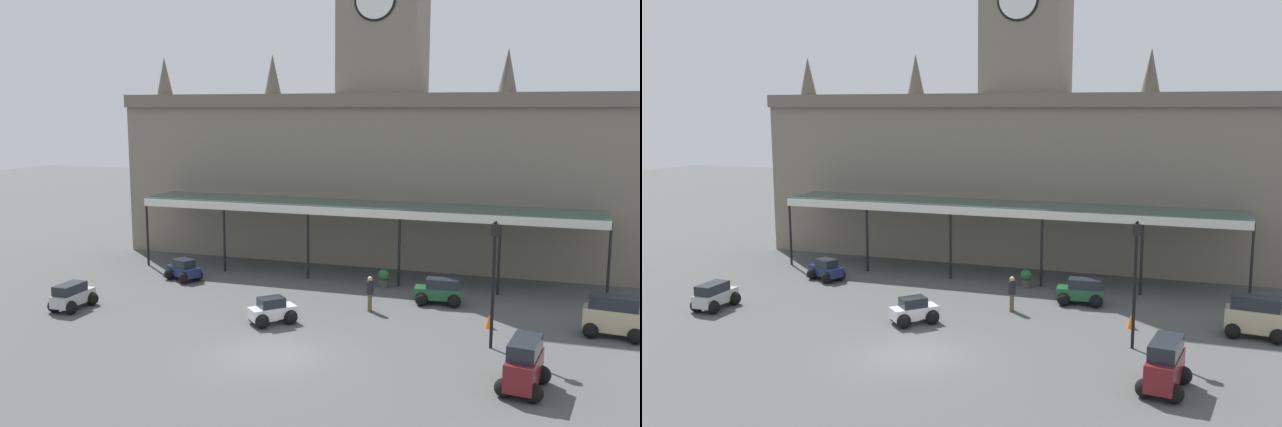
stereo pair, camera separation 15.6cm
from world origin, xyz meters
The scene contains 14 objects.
ground_plane centered at (0.00, 0.00, 0.00)m, with size 140.00×140.00×0.00m, color #4B4D4B.
station_building centered at (0.00, 18.42, 6.17)m, with size 32.92×6.55×19.87m.
entrance_canopy centered at (0.00, 12.92, 4.01)m, with size 25.91×3.26×4.17m.
car_maroon_van centered at (9.39, -0.27, 0.81)m, with size 1.82×2.51×1.77m.
car_navy_sedan centered at (-9.01, 9.13, 0.50)m, with size 2.23×2.00×1.19m.
car_beige_van centered at (12.74, 6.47, 0.81)m, with size 2.50×1.78×1.77m.
car_green_estate centered at (5.14, 8.99, 0.56)m, with size 2.33×1.69×1.27m.
car_white_sedan centered at (-1.39, 3.63, 0.50)m, with size 2.22×2.22×1.19m.
car_silver_estate centered at (-11.21, 2.63, 0.56)m, with size 1.54×2.25×1.27m.
pedestrian_near_entrance centered at (2.23, 6.81, 0.91)m, with size 0.34×0.39×1.67m.
victorian_lamppost centered at (8.03, 3.53, 3.18)m, with size 0.30×0.30×5.14m.
traffic_cone centered at (7.77, 6.07, 0.31)m, with size 0.40×0.40×0.62m, color orange.
planter_forecourt_centre centered at (1.86, 11.22, 0.49)m, with size 0.60×0.60×0.96m.
planter_near_kerb centered at (13.36, 9.82, 0.49)m, with size 0.60×0.60×0.96m.
Camera 2 is at (9.90, -22.80, 9.40)m, focal length 37.75 mm.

